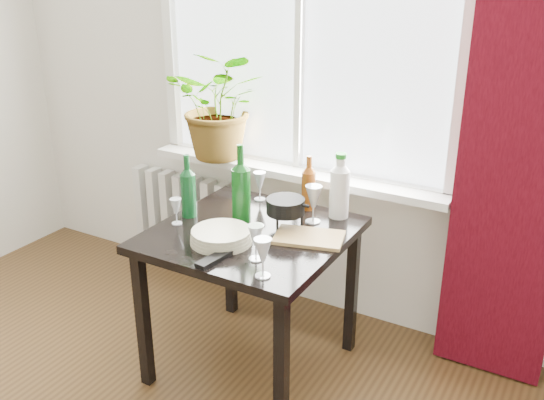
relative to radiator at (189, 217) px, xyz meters
The scene contains 19 objects.
window 1.43m from the radiator, ahead, with size 1.72×0.08×1.62m.
windowsill 0.87m from the radiator, ahead, with size 1.72×0.20×0.04m.
curtain 2.08m from the radiator, ahead, with size 0.50×0.12×2.56m.
radiator is the anchor object (origin of this frame).
table 1.09m from the radiator, 36.54° to the right, with size 0.85×0.85×0.74m.
potted_plant 0.83m from the radiator, 10.87° to the right, with size 0.55×0.47×0.61m, color #2F691C.
wine_bottle_left 0.96m from the radiator, 51.49° to the right, with size 0.07×0.07×0.31m, color #0B3C18, non-canonical shape.
wine_bottle_right 1.08m from the radiator, 36.28° to the right, with size 0.09×0.09×0.38m, color #0D4412, non-canonical shape.
bottle_amber 1.12m from the radiator, 15.54° to the right, with size 0.07×0.07×0.28m, color #77360D, non-canonical shape.
cleaning_bottle 1.28m from the radiator, 13.97° to the right, with size 0.09×0.09×0.33m, color white, non-canonical shape.
wineglass_front_right 1.40m from the radiator, 40.23° to the right, with size 0.07×0.07×0.16m, color silver, non-canonical shape.
wineglass_far_right 1.54m from the radiator, 40.98° to the right, with size 0.07×0.07×0.17m, color silver, non-canonical shape.
wineglass_back_center 1.22m from the radiator, 20.88° to the right, with size 0.08×0.08×0.19m, color #B1B7BE, non-canonical shape.
wineglass_back_left 0.87m from the radiator, 22.45° to the right, with size 0.06×0.06×0.15m, color #B3B8C0, non-canonical shape.
wineglass_front_left 0.99m from the radiator, 55.39° to the right, with size 0.05×0.05×0.13m, color silver, non-canonical shape.
plate_stack 1.20m from the radiator, 44.84° to the right, with size 0.27×0.27×0.06m, color beige.
fondue_pot 1.17m from the radiator, 27.82° to the right, with size 0.20×0.18×0.14m, color black, non-canonical shape.
tv_remote 1.35m from the radiator, 47.54° to the right, with size 0.05×0.18×0.02m, color black.
cutting_board 1.31m from the radiator, 27.23° to the right, with size 0.30×0.19×0.02m, color #AA864D.
Camera 1 is at (1.43, -0.58, 1.91)m, focal length 40.00 mm.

